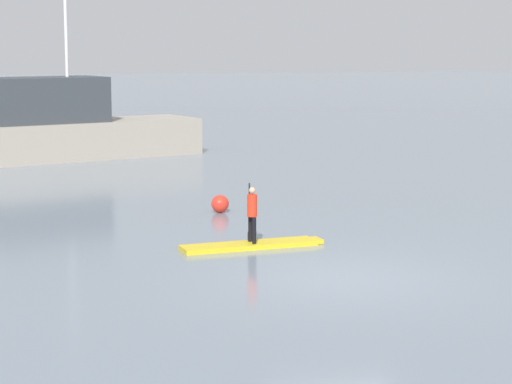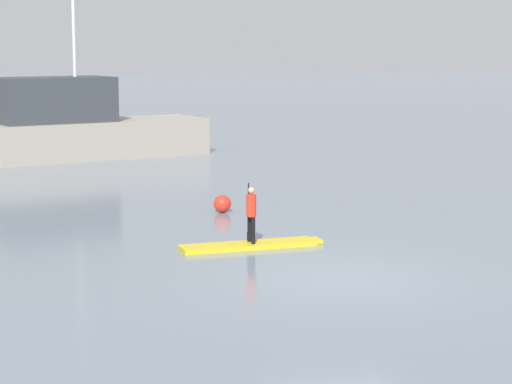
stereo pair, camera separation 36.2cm
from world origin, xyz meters
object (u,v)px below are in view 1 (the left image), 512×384
Objects in this scene: paddler_child_solo at (252,211)px; paddleboard_near at (252,245)px; fishing_boat_green_midground at (63,128)px; mooring_buoy_near at (220,204)px.

paddleboard_near is at bearing -66.78° from paddler_child_solo.
fishing_boat_green_midground is at bearing 98.71° from paddleboard_near.
fishing_boat_green_midground is 12.92m from mooring_buoy_near.
fishing_boat_green_midground is (-2.57, 16.78, 0.36)m from paddler_child_solo.
paddler_child_solo reaches higher than paddleboard_near.
paddleboard_near is 6.95× the size of mooring_buoy_near.
fishing_boat_green_midground reaches higher than paddleboard_near.
paddler_child_solo is 0.12× the size of fishing_boat_green_midground.
mooring_buoy_near is (2.88, -12.56, -0.89)m from fishing_boat_green_midground.
fishing_boat_green_midground is 22.71× the size of mooring_buoy_near.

